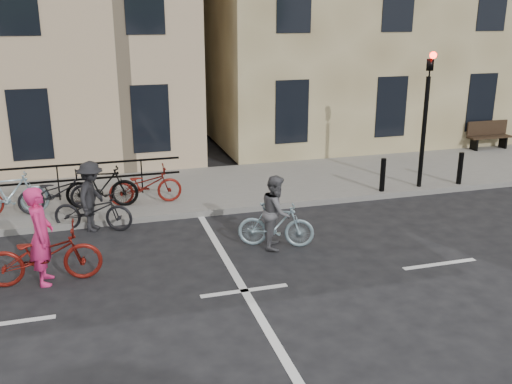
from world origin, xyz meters
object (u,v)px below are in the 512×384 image
object	(u,v)px
bench	(488,134)
cyclist_dark	(92,204)
cyclist_grey	(276,218)
traffic_light	(426,103)
cyclist_pink	(43,250)

from	to	relation	value
bench	cyclist_dark	bearing A→B (deg)	-163.99
cyclist_dark	cyclist_grey	bearing A→B (deg)	-98.76
cyclist_grey	traffic_light	bearing A→B (deg)	-41.42
traffic_light	bench	world-z (taller)	traffic_light
traffic_light	bench	bearing A→B (deg)	35.25
traffic_light	bench	distance (m)	6.14
bench	cyclist_pink	bearing A→B (deg)	-156.19
cyclist_grey	cyclist_pink	bearing A→B (deg)	116.75
cyclist_pink	bench	bearing A→B (deg)	-65.24
cyclist_grey	cyclist_dark	world-z (taller)	cyclist_dark
cyclist_pink	cyclist_grey	distance (m)	4.61
traffic_light	cyclist_pink	xyz separation A→B (m)	(-9.61, -2.97, -1.82)
traffic_light	bench	size ratio (longest dim) A/B	2.44
cyclist_pink	cyclist_grey	xyz separation A→B (m)	(4.59, 0.41, -0.00)
traffic_light	cyclist_grey	bearing A→B (deg)	-153.03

